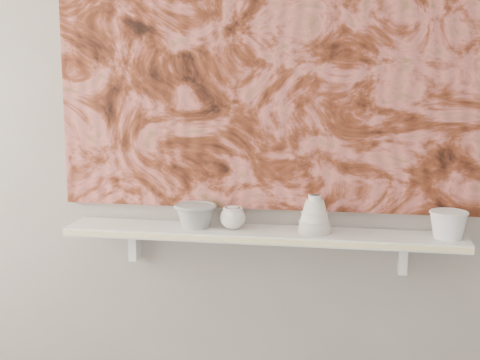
% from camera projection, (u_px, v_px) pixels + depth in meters
% --- Properties ---
extents(wall_back, '(3.60, 0.00, 3.60)m').
position_uv_depth(wall_back, '(266.00, 108.00, 2.36)').
color(wall_back, gray).
rests_on(wall_back, floor).
extents(shelf, '(1.40, 0.18, 0.03)m').
position_uv_depth(shelf, '(262.00, 234.00, 2.34)').
color(shelf, silver).
rests_on(shelf, wall_back).
extents(shelf_stripe, '(1.40, 0.01, 0.02)m').
position_uv_depth(shelf_stripe, '(258.00, 241.00, 2.25)').
color(shelf_stripe, beige).
rests_on(shelf_stripe, shelf).
extents(bracket_left, '(0.03, 0.06, 0.12)m').
position_uv_depth(bracket_left, '(135.00, 244.00, 2.50)').
color(bracket_left, silver).
rests_on(bracket_left, wall_back).
extents(bracket_right, '(0.03, 0.06, 0.12)m').
position_uv_depth(bracket_right, '(403.00, 256.00, 2.34)').
color(bracket_right, silver).
rests_on(bracket_right, wall_back).
extents(painting, '(1.50, 0.02, 1.10)m').
position_uv_depth(painting, '(266.00, 54.00, 2.31)').
color(painting, maroon).
rests_on(painting, wall_back).
extents(house_motif, '(0.09, 0.00, 0.08)m').
position_uv_depth(house_motif, '(395.00, 145.00, 2.28)').
color(house_motif, black).
rests_on(house_motif, painting).
extents(bowl_grey, '(0.17, 0.17, 0.09)m').
position_uv_depth(bowl_grey, '(195.00, 215.00, 2.37)').
color(bowl_grey, '#9E9E9B').
rests_on(bowl_grey, shelf).
extents(cup_cream, '(0.12, 0.12, 0.08)m').
position_uv_depth(cup_cream, '(233.00, 218.00, 2.35)').
color(cup_cream, silver).
rests_on(cup_cream, shelf).
extents(bell_vessel, '(0.13, 0.13, 0.13)m').
position_uv_depth(bell_vessel, '(315.00, 214.00, 2.30)').
color(bell_vessel, beige).
rests_on(bell_vessel, shelf).
extents(bowl_white, '(0.16, 0.16, 0.09)m').
position_uv_depth(bowl_white, '(448.00, 224.00, 2.23)').
color(bowl_white, silver).
rests_on(bowl_white, shelf).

